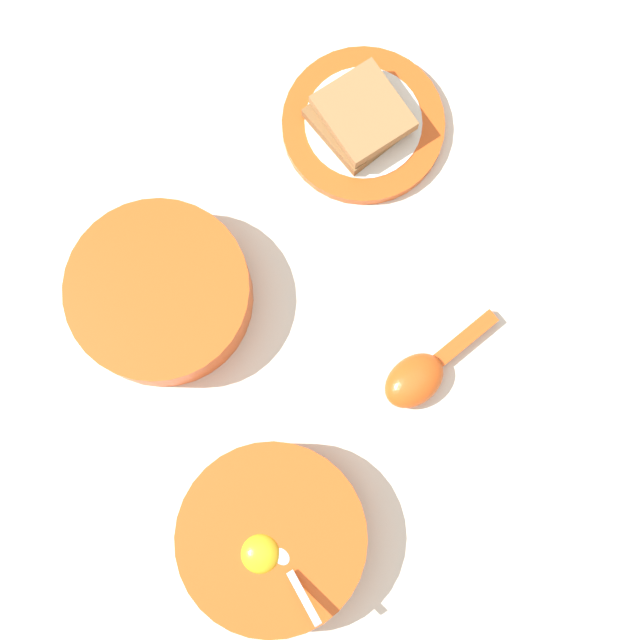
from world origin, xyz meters
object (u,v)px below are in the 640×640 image
Objects in this scene: egg_bowl at (272,537)px; soup_spoon at (422,374)px; toast_plate at (363,125)px; toast_sandwich at (361,116)px; congee_bowl at (160,293)px.

soup_spoon is (0.01, -0.21, -0.01)m from egg_bowl.
egg_bowl is 1.05× the size of toast_plate.
toast_sandwich is 0.54× the size of congee_bowl.
toast_sandwich is at bearing -55.55° from egg_bowl.
toast_sandwich is (0.00, 0.00, 0.02)m from toast_plate.
toast_sandwich is (0.24, -0.35, 0.00)m from egg_bowl.
toast_sandwich is 0.27m from soup_spoon.
toast_sandwich is at bearing -91.12° from congee_bowl.
congee_bowl reaches higher than soup_spoon.
congee_bowl is (0.24, 0.13, 0.02)m from soup_spoon.
toast_sandwich is at bearing 48.55° from toast_plate.
egg_bowl is at bearing 124.45° from toast_sandwich.
egg_bowl reaches higher than soup_spoon.
egg_bowl is 1.28× the size of soup_spoon.
toast_sandwich is 0.70× the size of soup_spoon.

